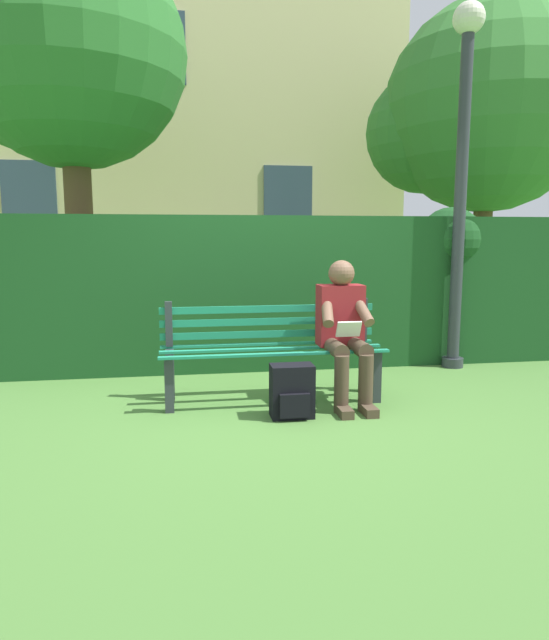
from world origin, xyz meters
The scene contains 9 objects.
ground centered at (0.00, 0.00, 0.00)m, with size 60.00×60.00×0.00m, color #477533.
park_bench centered at (0.00, -0.08, 0.45)m, with size 1.88×0.50×0.85m.
person_seated centered at (-0.59, 0.10, 0.64)m, with size 0.44×0.73×1.19m.
hedge_backdrop centered at (-0.44, -1.43, 0.84)m, with size 6.04×0.86×1.71m.
tree centered at (2.13, -2.99, 3.54)m, with size 2.94×2.80×5.02m.
building_facade centered at (1.04, -7.36, 3.72)m, with size 9.02×3.24×7.43m.
backpack centered at (-0.08, 0.45, 0.20)m, with size 0.33×0.27×0.41m.
tree_far centered at (-3.66, -3.51, 3.22)m, with size 3.22×3.06×4.82m.
lamp_post centered at (-2.12, -0.94, 2.25)m, with size 0.32×0.32×3.68m.
Camera 1 is at (0.73, 4.53, 1.38)m, focal length 31.22 mm.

